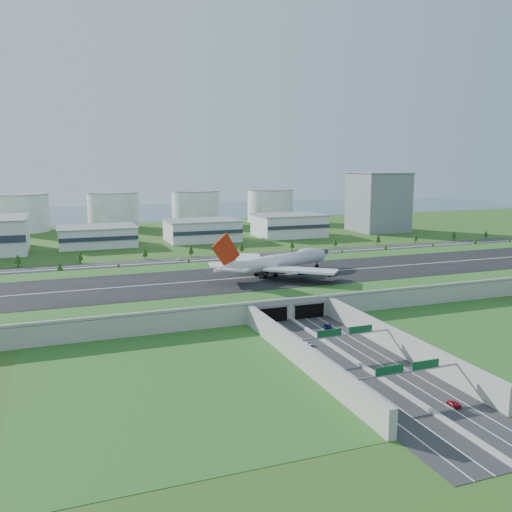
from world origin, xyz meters
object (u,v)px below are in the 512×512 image
object	(u,v)px
office_tower	(378,202)
car_5	(325,250)
fuel_tank_a	(22,213)
car_2	(328,326)
car_6	(434,248)
boeing_747	(276,262)
car_3	(454,404)
car_1	(340,374)
car_7	(180,259)
car_0	(309,343)

from	to	relation	value
office_tower	car_5	bearing A→B (deg)	-138.38
office_tower	fuel_tank_a	world-z (taller)	office_tower
fuel_tank_a	car_5	xyz separation A→B (m)	(215.67, -207.70, -16.66)
car_2	car_5	bearing A→B (deg)	-93.36
fuel_tank_a	car_2	xyz separation A→B (m)	(128.86, -376.05, -16.53)
car_5	car_6	xyz separation A→B (m)	(84.01, -16.98, 0.09)
boeing_747	office_tower	bearing A→B (deg)	26.08
fuel_tank_a	car_2	world-z (taller)	fuel_tank_a
car_2	car_3	bearing A→B (deg)	113.38
car_3	car_1	bearing A→B (deg)	-55.60
fuel_tank_a	car_6	distance (m)	374.92
office_tower	car_3	distance (m)	386.96
office_tower	car_7	xyz separation A→B (m)	(-213.64, -92.78, -26.58)
car_3	car_5	world-z (taller)	car_5
car_0	car_6	xyz separation A→B (m)	(186.65, 167.41, 0.08)
car_7	office_tower	bearing A→B (deg)	114.80
office_tower	boeing_747	size ratio (longest dim) A/B	0.72
car_1	car_7	size ratio (longest dim) A/B	0.77
car_7	car_6	bearing A→B (deg)	86.33
office_tower	car_0	bearing A→B (deg)	-126.76
car_0	car_1	xyz separation A→B (m)	(-3.63, -28.77, -0.04)
car_0	car_5	xyz separation A→B (m)	(102.63, 184.40, -0.02)
car_2	car_6	world-z (taller)	car_2
car_2	car_7	size ratio (longest dim) A/B	1.10
car_5	car_6	bearing A→B (deg)	100.89
boeing_747	car_2	bearing A→B (deg)	-115.18
fuel_tank_a	car_3	size ratio (longest dim) A/B	10.80
car_0	car_7	size ratio (longest dim) A/B	0.78
car_3	car_7	bearing A→B (deg)	-83.23
car_2	boeing_747	bearing A→B (deg)	-71.07
car_2	car_7	world-z (taller)	car_2
car_3	office_tower	bearing A→B (deg)	-118.17
car_2	car_7	distance (m)	169.77
car_2	car_3	world-z (taller)	car_2
car_7	car_0	bearing A→B (deg)	3.40
car_6	car_7	bearing A→B (deg)	75.50
car_0	car_1	size ratio (longest dim) A/B	1.02
boeing_747	car_1	world-z (taller)	boeing_747
car_0	car_2	distance (m)	22.54
fuel_tank_a	car_2	size ratio (longest dim) A/B	8.18
office_tower	car_2	distance (m)	324.63
car_0	office_tower	bearing A→B (deg)	43.16
car_5	boeing_747	bearing A→B (deg)	-16.39
fuel_tank_a	car_1	distance (m)	435.17
boeing_747	car_2	world-z (taller)	boeing_747
car_5	car_7	xyz separation A→B (m)	(-109.30, -0.08, 0.08)
car_5	car_3	bearing A→B (deg)	2.46
office_tower	car_3	xyz separation A→B (m)	(-191.84, -335.00, -26.71)
car_1	car_2	xyz separation A→B (m)	(19.45, 44.81, 0.15)
car_6	boeing_747	bearing A→B (deg)	107.49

